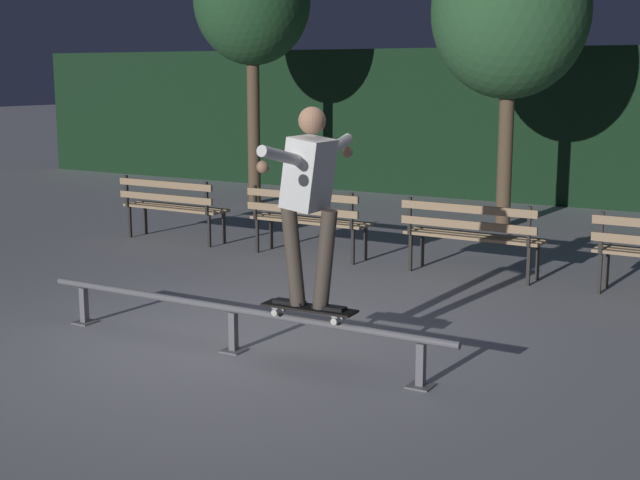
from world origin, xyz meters
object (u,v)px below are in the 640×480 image
at_px(park_bench_leftmost, 172,203).
at_px(tree_far_left, 252,1).
at_px(skateboarder, 309,190).
at_px(tree_behind_benches, 510,12).
at_px(park_bench_left_center, 307,215).
at_px(skateboard, 309,309).
at_px(park_bench_right_center, 471,231).
at_px(grind_rail, 233,316).

height_order(park_bench_leftmost, tree_far_left, tree_far_left).
relative_size(skateboarder, tree_behind_benches, 0.35).
bearing_deg(park_bench_left_center, tree_far_left, 132.15).
relative_size(park_bench_leftmost, tree_far_left, 0.35).
height_order(skateboard, park_bench_right_center, park_bench_right_center).
bearing_deg(park_bench_right_center, skateboard, -89.60).
xyz_separation_m(skateboard, park_bench_right_center, (-0.03, 3.59, 0.07)).
bearing_deg(park_bench_right_center, skateboarder, -89.55).
height_order(grind_rail, skateboard, skateboard).
distance_m(skateboarder, tree_behind_benches, 7.23).
relative_size(park_bench_left_center, tree_far_left, 0.35).
height_order(skateboard, park_bench_leftmost, park_bench_leftmost).
relative_size(grind_rail, tree_far_left, 0.86).
distance_m(skateboard, tree_behind_benches, 7.51).
height_order(tree_far_left, tree_behind_benches, tree_far_left).
bearing_deg(park_bench_leftmost, park_bench_right_center, 0.00).
distance_m(skateboarder, park_bench_leftmost, 5.71).
bearing_deg(grind_rail, skateboard, 0.00).
height_order(park_bench_left_center, park_bench_right_center, same).
bearing_deg(skateboarder, tree_far_left, 127.16).
bearing_deg(skateboarder, park_bench_leftmost, 140.49).
bearing_deg(skateboarder, park_bench_left_center, 121.39).
height_order(skateboard, tree_behind_benches, tree_behind_benches).
distance_m(skateboard, park_bench_right_center, 3.59).
bearing_deg(park_bench_leftmost, skateboarder, -39.51).
xyz_separation_m(skateboarder, tree_far_left, (-5.45, 7.19, 2.08)).
distance_m(park_bench_left_center, park_bench_right_center, 2.16).
height_order(park_bench_right_center, tree_behind_benches, tree_behind_benches).
bearing_deg(skateboard, grind_rail, -180.00).
relative_size(park_bench_right_center, tree_behind_benches, 0.36).
xyz_separation_m(grind_rail, park_bench_leftmost, (-3.62, 3.59, 0.23)).
relative_size(park_bench_left_center, tree_behind_benches, 0.36).
bearing_deg(park_bench_right_center, tree_far_left, 146.41).
bearing_deg(skateboard, park_bench_right_center, 90.40).
height_order(skateboard, tree_far_left, tree_far_left).
relative_size(skateboard, park_bench_right_center, 0.49).
xyz_separation_m(tree_far_left, tree_behind_benches, (4.65, -0.22, -0.34)).
bearing_deg(tree_far_left, park_bench_left_center, -47.85).
distance_m(skateboard, park_bench_leftmost, 5.64).
xyz_separation_m(skateboarder, park_bench_right_center, (-0.03, 3.59, -0.87)).
relative_size(park_bench_leftmost, park_bench_right_center, 1.00).
distance_m(tree_far_left, tree_behind_benches, 4.67).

